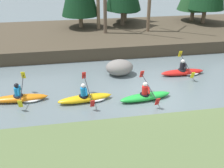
# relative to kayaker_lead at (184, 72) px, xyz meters

# --- Properties ---
(ground_plane) EXTENTS (90.00, 90.00, 0.00)m
(ground_plane) POSITION_rel_kayaker_lead_xyz_m (-2.69, -2.46, -0.20)
(ground_plane) COLOR slate
(riverbank_far) EXTENTS (44.00, 9.04, 0.89)m
(riverbank_far) POSITION_rel_kayaker_lead_xyz_m (-2.69, 7.72, 0.25)
(riverbank_far) COLOR #473D2D
(riverbank_far) RESTS_ON ground
(bare_tree_upstream) EXTENTS (2.62, 2.59, 4.67)m
(bare_tree_upstream) POSITION_rel_kayaker_lead_xyz_m (-4.16, 8.44, 2.90)
(bare_tree_upstream) COLOR #7A664C
(bare_tree_upstream) RESTS_ON riverbank_far
(kayaker_lead) EXTENTS (2.77, 2.06, 1.20)m
(kayaker_lead) POSITION_rel_kayaker_lead_xyz_m (0.00, 0.00, 0.00)
(kayaker_lead) COLOR red
(kayaker_lead) RESTS_ON ground
(kayaker_middle) EXTENTS (2.80, 2.07, 1.20)m
(kayaker_middle) POSITION_rel_kayaker_lead_xyz_m (-3.20, -2.58, 0.02)
(kayaker_middle) COLOR green
(kayaker_middle) RESTS_ON ground
(kayaker_trailing) EXTENTS (2.79, 2.07, 1.20)m
(kayaker_trailing) POSITION_rel_kayaker_lead_xyz_m (-6.14, -2.20, 0.00)
(kayaker_trailing) COLOR yellow
(kayaker_trailing) RESTS_ON ground
(kayaker_far_back) EXTENTS (2.77, 2.06, 1.20)m
(kayaker_far_back) POSITION_rel_kayaker_lead_xyz_m (-9.36, -1.64, 0.00)
(kayaker_far_back) COLOR orange
(kayaker_far_back) RESTS_ON ground
(boulder_midstream) EXTENTS (1.67, 1.31, 0.94)m
(boulder_midstream) POSITION_rel_kayaker_lead_xyz_m (-3.90, 0.70, 0.27)
(boulder_midstream) COLOR gray
(boulder_midstream) RESTS_ON ground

